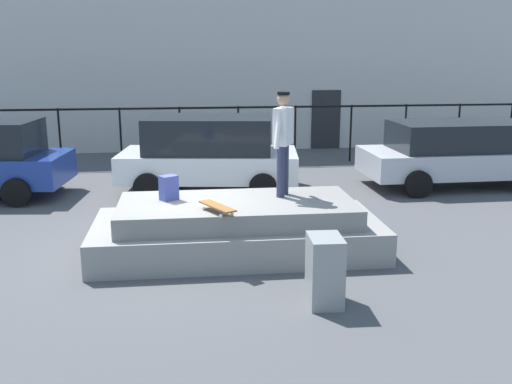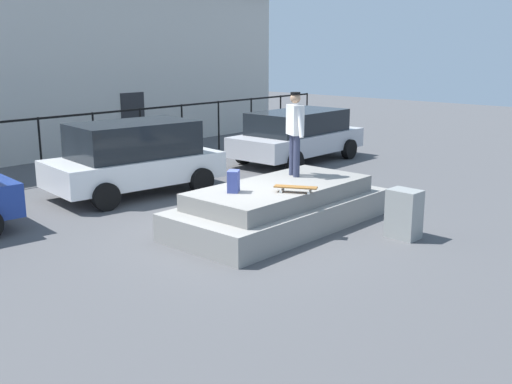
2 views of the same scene
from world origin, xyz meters
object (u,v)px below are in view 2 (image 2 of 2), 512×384
Objects in this scene: car_white_hatchback_mid at (134,156)px; utility_box at (404,214)px; car_silver_hatchback_far at (298,134)px; backpack at (233,181)px; skateboarder at (295,128)px; skateboard at (296,187)px.

utility_box is at bearing -79.43° from car_white_hatchback_mid.
car_silver_hatchback_far is at bearing -2.17° from car_white_hatchback_mid.
backpack is 3.32m from utility_box.
car_silver_hatchback_far is (5.11, 3.95, -1.05)m from skateboarder.
utility_box is at bearing -86.53° from skateboarder.
skateboarder is 6.55m from car_silver_hatchback_far.
car_silver_hatchback_far is at bearing 54.85° from utility_box.
skateboarder is 1.81m from skateboard.
skateboarder is 4.26× the size of backpack.
car_white_hatchback_mid is 0.93× the size of car_silver_hatchback_far.
car_white_hatchback_mid is (0.85, 4.27, -0.14)m from backpack.
car_silver_hatchback_far reaches higher than utility_box.
car_silver_hatchback_far is 8.20m from utility_box.
backpack is 8.14m from car_silver_hatchback_far.
backpack is at bearing 132.33° from utility_box.
car_silver_hatchback_far reaches higher than backpack.
utility_box is (2.11, -2.49, -0.62)m from backpack.
car_silver_hatchback_far is (6.22, -0.24, -0.08)m from car_white_hatchback_mid.
skateboard reaches higher than utility_box.
car_white_hatchback_mid reaches higher than car_silver_hatchback_far.
car_white_hatchback_mid is at bearing 89.07° from skateboard.
backpack is at bearing -101.25° from car_white_hatchback_mid.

